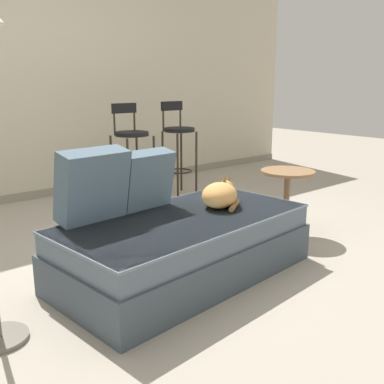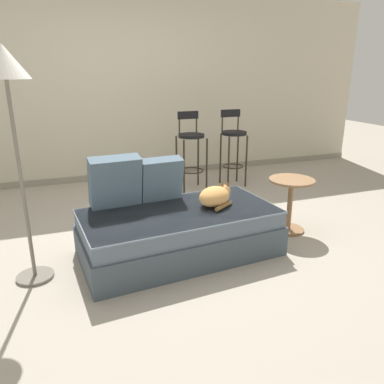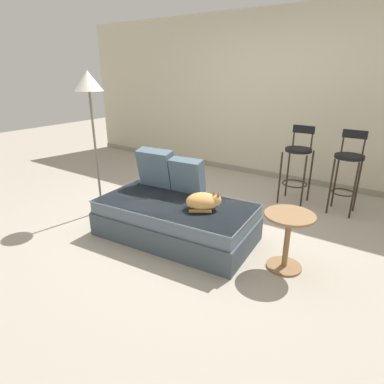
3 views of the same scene
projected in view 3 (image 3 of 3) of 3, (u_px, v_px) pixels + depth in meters
ground_plane at (196, 223)px, 3.83m from camera, size 16.00×16.00×0.00m
wall_back_panel at (275, 98)px, 5.10m from camera, size 8.00×0.10×2.60m
wall_baseboard_trim at (267, 174)px, 5.50m from camera, size 8.00×0.02×0.09m
couch at (175, 220)px, 3.44m from camera, size 1.74×0.99×0.40m
throw_pillow_corner at (156, 168)px, 3.77m from camera, size 0.45×0.27×0.46m
throw_pillow_middle at (187, 175)px, 3.59m from camera, size 0.40×0.24×0.40m
cat at (203, 201)px, 3.18m from camera, size 0.40×0.38×0.20m
bar_stool_near_window at (298, 160)px, 4.26m from camera, size 0.34×0.34×1.03m
bar_stool_by_doorway at (348, 166)px, 3.92m from camera, size 0.34×0.34×1.03m
side_table at (288, 233)px, 2.85m from camera, size 0.44×0.44×0.54m
floor_lamp at (90, 95)px, 3.63m from camera, size 0.32×0.32×1.71m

